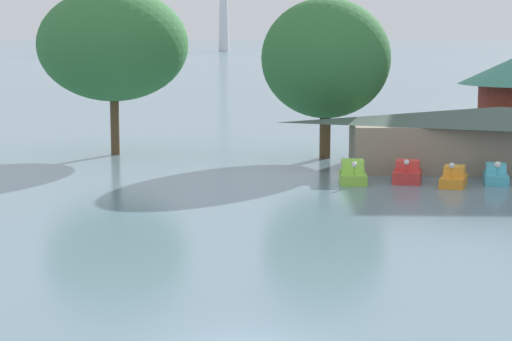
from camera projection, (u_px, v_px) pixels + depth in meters
name	position (u px, v px, depth m)	size (l,w,h in m)	color
pedal_boat_lime	(353.00, 174.00, 55.23)	(1.57, 2.81, 1.44)	#8CCC3F
pedal_boat_red	(407.00, 174.00, 55.43)	(2.04, 2.55, 1.51)	red
pedal_boat_orange	(454.00, 178.00, 54.18)	(2.11, 3.08, 1.53)	orange
pedal_boat_cyan	(496.00, 175.00, 55.25)	(1.78, 2.89, 1.45)	#4CB7CC
boathouse	(499.00, 137.00, 60.34)	(20.68, 7.44, 4.13)	gray
shoreline_tree_tall_left	(113.00, 45.00, 66.74)	(10.93, 10.93, 12.11)	brown
shoreline_tree_mid	(326.00, 58.00, 65.08)	(9.15, 9.15, 11.34)	brown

